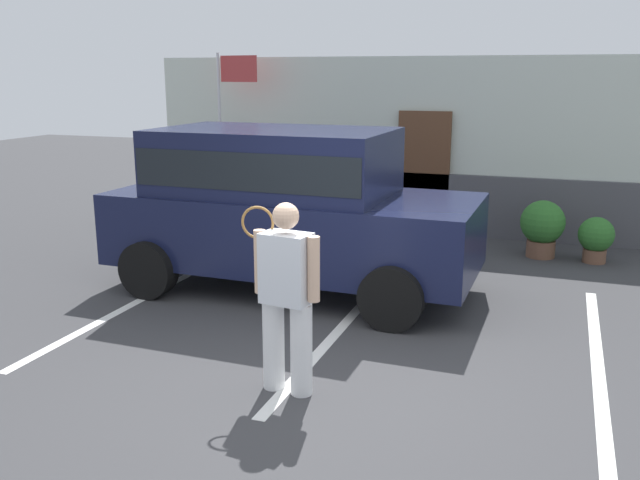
% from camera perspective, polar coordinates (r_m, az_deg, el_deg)
% --- Properties ---
extents(ground_plane, '(40.00, 40.00, 0.00)m').
position_cam_1_polar(ground_plane, '(6.24, -1.41, -12.12)').
color(ground_plane, '#38383A').
extents(parking_stripe_0, '(0.12, 4.40, 0.01)m').
position_cam_1_polar(parking_stripe_0, '(8.69, -14.95, -4.96)').
color(parking_stripe_0, silver).
rests_on(parking_stripe_0, ground_plane).
extents(parking_stripe_1, '(0.12, 4.40, 0.01)m').
position_cam_1_polar(parking_stripe_1, '(7.58, 1.81, -7.29)').
color(parking_stripe_1, silver).
rests_on(parking_stripe_1, ground_plane).
extents(parking_stripe_2, '(0.12, 4.40, 0.01)m').
position_cam_1_polar(parking_stripe_2, '(7.28, 22.12, -9.25)').
color(parking_stripe_2, silver).
rests_on(parking_stripe_2, ground_plane).
extents(house_frontage, '(10.56, 0.40, 3.00)m').
position_cam_1_polar(house_frontage, '(12.03, 9.85, 7.30)').
color(house_frontage, silver).
rests_on(house_frontage, ground_plane).
extents(parked_suv, '(4.63, 2.23, 2.05)m').
position_cam_1_polar(parked_suv, '(8.65, -2.92, 3.24)').
color(parked_suv, '#141938').
rests_on(parked_suv, ground_plane).
extents(tennis_player_man, '(0.76, 0.31, 1.69)m').
position_cam_1_polar(tennis_player_man, '(5.85, -2.83, -4.61)').
color(tennis_player_man, white).
rests_on(tennis_player_man, ground_plane).
extents(potted_plant_by_porch, '(0.66, 0.66, 0.87)m').
position_cam_1_polar(potted_plant_by_porch, '(10.82, 18.07, 1.13)').
color(potted_plant_by_porch, brown).
rests_on(potted_plant_by_porch, ground_plane).
extents(potted_plant_secondary, '(0.52, 0.52, 0.68)m').
position_cam_1_polar(potted_plant_secondary, '(10.80, 22.04, 0.20)').
color(potted_plant_secondary, brown).
rests_on(potted_plant_secondary, ground_plane).
extents(flag_pole, '(0.80, 0.13, 3.07)m').
position_cam_1_polar(flag_pole, '(12.49, -7.61, 10.91)').
color(flag_pole, silver).
rests_on(flag_pole, ground_plane).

